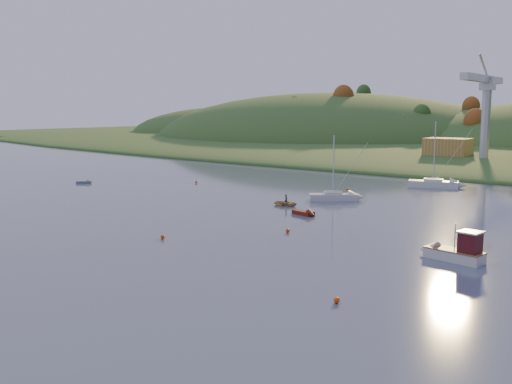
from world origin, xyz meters
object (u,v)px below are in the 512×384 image
Objects in this scene: fishing_boat at (450,250)px; canoe at (286,203)px; red_tender at (307,214)px; grey_dinghy at (87,182)px; sailboat_far at (433,183)px; sailboat_near at (333,196)px.

fishing_boat reaches higher than canoe.
red_tender reaches higher than grey_dinghy.
sailboat_far is 67.99m from grey_dinghy.
red_tender is (-3.22, -39.23, -0.51)m from sailboat_far.
canoe is (-3.06, -8.97, -0.31)m from sailboat_near.
sailboat_far reaches higher than red_tender.
sailboat_near reaches higher than fishing_boat.
red_tender is at bearing -112.64° from sailboat_near.
canoe is 47.00m from grey_dinghy.
sailboat_far reaches higher than canoe.
sailboat_far is at bearing -58.41° from fishing_boat.
sailboat_far reaches higher than fishing_boat.
red_tender is at bearing -42.49° from grey_dinghy.
sailboat_far reaches higher than grey_dinghy.
sailboat_near reaches higher than canoe.
red_tender is 54.02m from grey_dinghy.
sailboat_near is 14.54m from red_tender.
red_tender is at bearing -112.86° from sailboat_far.
fishing_boat is at bearing -49.84° from grey_dinghy.
grey_dinghy is (-53.96, 2.44, -0.04)m from red_tender.
grey_dinghy is (-49.99, -11.54, -0.46)m from sailboat_near.
sailboat_near is 2.54× the size of red_tender.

